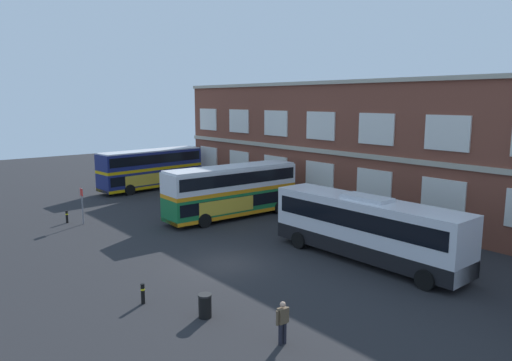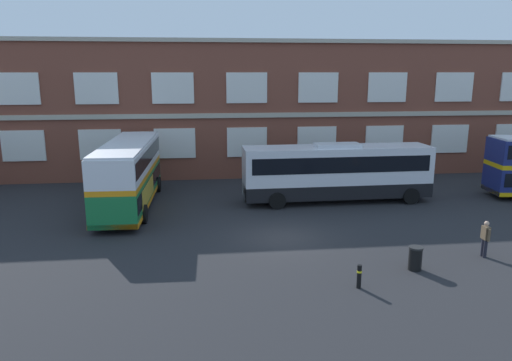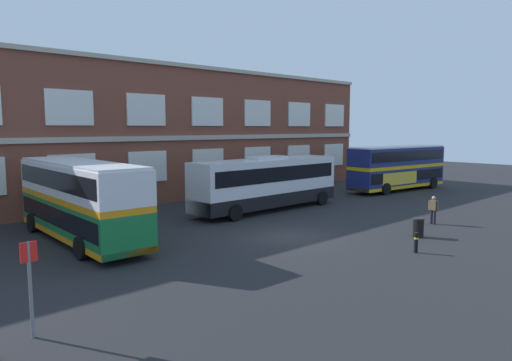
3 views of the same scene
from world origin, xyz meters
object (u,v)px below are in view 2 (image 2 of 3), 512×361
Objects in this scene: double_decker_middle at (129,173)px; waiting_passenger at (485,237)px; safety_bollard_east at (359,276)px; touring_coach at (337,173)px; station_litter_bin at (415,258)px.

double_decker_middle is 19.99m from waiting_passenger.
double_decker_middle is 11.64× the size of safety_bollard_east.
double_decker_middle is at bearing 129.49° from safety_bollard_east.
touring_coach reaches higher than safety_bollard_east.
waiting_passenger is 7.15m from safety_bollard_east.
touring_coach is 11.69× the size of station_litter_bin.
double_decker_middle is 16.52m from safety_bollard_east.
station_litter_bin is at bearing -164.56° from waiting_passenger.
double_decker_middle is 13.07m from touring_coach.
safety_bollard_east is (-2.62, -12.58, -1.42)m from touring_coach.
waiting_passenger is at bearing 15.44° from station_litter_bin.
waiting_passenger is (17.14, -10.21, -1.22)m from double_decker_middle.
waiting_passenger is 3.92m from station_litter_bin.
station_litter_bin is at bearing -88.37° from touring_coach.
station_litter_bin is at bearing 26.03° from safety_bollard_east.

